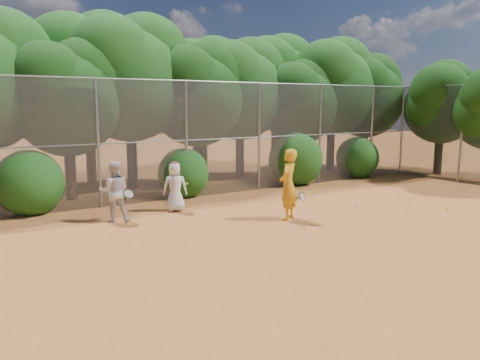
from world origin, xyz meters
TOP-DOWN VIEW (x-y plane):
  - ground at (0.00, 0.00)m, footprint 80.00×80.00m
  - fence_back at (-0.12, 6.00)m, footprint 20.05×0.09m
  - fence_side at (10.00, 3.00)m, footprint 0.09×6.09m
  - tree_2 at (-4.45, 7.83)m, footprint 3.99×3.47m
  - tree_3 at (-1.94, 8.84)m, footprint 4.89×4.26m
  - tree_4 at (0.55, 8.24)m, footprint 4.19×3.64m
  - tree_5 at (3.06, 9.04)m, footprint 4.51×3.92m
  - tree_6 at (5.55, 8.03)m, footprint 3.86×3.36m
  - tree_7 at (8.06, 8.64)m, footprint 4.77×4.14m
  - tree_8 at (10.05, 8.34)m, footprint 4.25×3.70m
  - tree_10 at (-2.93, 11.05)m, footprint 5.15×4.48m
  - tree_11 at (2.06, 10.64)m, footprint 4.64×4.03m
  - tree_12 at (6.56, 11.24)m, footprint 5.02×4.37m
  - tree_13 at (11.45, 5.03)m, footprint 3.86×3.36m
  - bush_0 at (-6.00, 6.30)m, footprint 2.00×2.00m
  - bush_1 at (-1.00, 6.30)m, footprint 1.80×1.80m
  - bush_2 at (4.00, 6.30)m, footprint 2.20×2.20m
  - bush_3 at (7.50, 6.30)m, footprint 1.90×1.90m
  - player_yellow at (0.05, 1.64)m, footprint 0.95×0.81m
  - player_teen at (-2.21, 4.27)m, footprint 0.85×0.71m
  - player_white at (-4.15, 3.98)m, footprint 0.97×0.85m
  - ball_0 at (3.39, 0.79)m, footprint 0.07×0.07m
  - ball_1 at (2.83, 1.73)m, footprint 0.07×0.07m
  - ball_2 at (5.02, 0.04)m, footprint 0.07×0.07m
  - ball_3 at (-0.23, 0.57)m, footprint 0.07×0.07m
  - ball_4 at (3.15, 4.18)m, footprint 0.07×0.07m

SIDE VIEW (x-z plane):
  - ground at x=0.00m, z-range 0.00..0.00m
  - ball_0 at x=3.39m, z-range 0.00..0.07m
  - ball_1 at x=2.83m, z-range 0.00..0.07m
  - ball_2 at x=5.02m, z-range 0.00..0.07m
  - ball_3 at x=-0.23m, z-range 0.00..0.07m
  - ball_4 at x=3.15m, z-range 0.00..0.07m
  - player_teen at x=-2.21m, z-range 0.00..1.52m
  - player_white at x=-4.15m, z-range 0.00..1.69m
  - bush_1 at x=-1.00m, z-range 0.00..1.80m
  - bush_3 at x=7.50m, z-range 0.00..1.90m
  - player_yellow at x=0.05m, z-range 0.00..2.00m
  - bush_0 at x=-6.00m, z-range 0.00..2.00m
  - bush_2 at x=4.00m, z-range 0.00..2.20m
  - fence_side at x=10.00m, z-range 0.04..4.06m
  - fence_back at x=-0.12m, z-range 0.04..4.06m
  - tree_6 at x=5.55m, z-range 0.82..6.11m
  - tree_13 at x=11.45m, z-range 0.82..6.11m
  - tree_2 at x=-4.45m, z-range 0.85..6.32m
  - tree_4 at x=0.55m, z-range 0.89..6.62m
  - tree_8 at x=10.05m, z-range 0.91..6.73m
  - tree_5 at x=3.06m, z-range 0.96..7.13m
  - tree_11 at x=2.06m, z-range 0.99..7.34m
  - tree_7 at x=8.06m, z-range 1.02..7.54m
  - tree_3 at x=-1.94m, z-range 1.04..7.75m
  - tree_12 at x=6.56m, z-range 1.07..7.95m
  - tree_10 at x=-2.93m, z-range 1.10..8.16m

